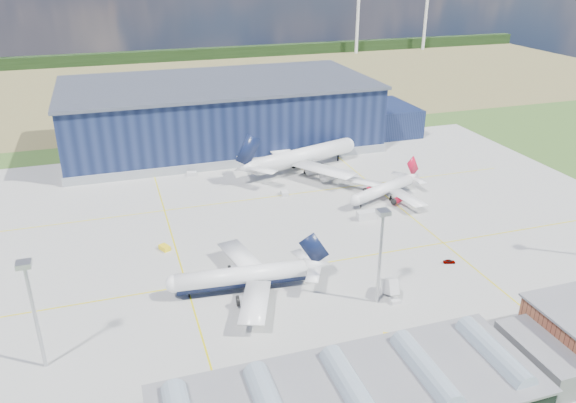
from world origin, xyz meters
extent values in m
plane|color=#325620|center=(0.00, 0.00, 0.00)|extent=(600.00, 600.00, 0.00)
cube|color=#979692|center=(0.00, 10.00, 0.03)|extent=(220.00, 160.00, 0.06)
cube|color=yellow|center=(0.00, -10.00, 0.07)|extent=(180.00, 0.40, 0.02)
cube|color=yellow|center=(0.00, 35.00, 0.07)|extent=(180.00, 0.40, 0.02)
cube|color=yellow|center=(-30.00, 10.00, 0.07)|extent=(0.40, 120.00, 0.02)
cube|color=yellow|center=(40.00, 10.00, 0.07)|extent=(0.40, 120.00, 0.02)
cube|color=olive|center=(0.00, 220.00, 0.00)|extent=(600.00, 220.00, 0.01)
cube|color=black|center=(0.00, 300.00, 4.00)|extent=(600.00, 8.00, 8.00)
cylinder|color=white|center=(150.00, 290.00, 35.00)|extent=(2.40, 2.40, 70.00)
cylinder|color=white|center=(210.00, 290.00, 35.00)|extent=(2.40, 2.40, 70.00)
cube|color=#101A38|center=(0.00, 95.00, 12.50)|extent=(120.00, 60.00, 25.00)
cube|color=gray|center=(0.00, 95.00, 1.60)|extent=(121.00, 61.00, 3.20)
cube|color=#4B515F|center=(0.00, 95.00, 25.50)|extent=(122.00, 62.00, 1.20)
cube|color=#101A38|center=(72.00, 90.00, 6.00)|extent=(24.00, 30.00, 12.00)
cube|color=slate|center=(-10.00, -60.00, 6.20)|extent=(66.00, 23.00, 0.50)
cube|color=slate|center=(30.00, -60.00, 3.00)|extent=(10.00, 18.00, 6.00)
cylinder|color=#94A7B7|center=(-10.00, -60.00, 6.40)|extent=(4.40, 18.00, 4.40)
cylinder|color=#94A7B7|center=(4.00, -60.00, 6.40)|extent=(4.40, 18.00, 4.40)
cylinder|color=#94A7B7|center=(18.00, -60.00, 6.40)|extent=(4.40, 18.00, 4.40)
cylinder|color=#AFB2B6|center=(-60.00, -30.00, 11.00)|extent=(0.70, 0.70, 22.00)
cube|color=#AFB2B6|center=(-60.00, -30.00, 22.50)|extent=(2.60, 2.60, 1.00)
cylinder|color=#AFB2B6|center=(10.00, -30.00, 11.00)|extent=(0.70, 0.70, 22.00)
cube|color=#AFB2B6|center=(10.00, -30.00, 22.50)|extent=(2.60, 2.60, 1.00)
cube|color=yellow|center=(-32.85, 9.64, 0.66)|extent=(3.13, 3.70, 1.32)
cube|color=yellow|center=(5.68, -43.55, 0.62)|extent=(3.04, 3.43, 1.24)
cube|color=silver|center=(26.54, 10.26, 1.29)|extent=(6.04, 2.86, 2.58)
cube|color=silver|center=(8.75, 34.87, 0.72)|extent=(2.51, 3.51, 1.44)
cube|color=yellow|center=(23.44, 57.56, 0.72)|extent=(2.78, 3.68, 1.44)
cube|color=silver|center=(-17.25, 62.00, 0.72)|extent=(3.70, 2.81, 1.45)
cube|color=silver|center=(13.69, -29.00, 1.78)|extent=(2.85, 5.77, 3.55)
imported|color=#99999E|center=(35.37, -19.99, 0.52)|extent=(3.29, 2.02, 1.05)
imported|color=#99999E|center=(8.21, -43.41, 0.59)|extent=(3.76, 2.10, 1.17)
camera|label=1|loc=(-42.35, -125.62, 72.41)|focal=35.00mm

